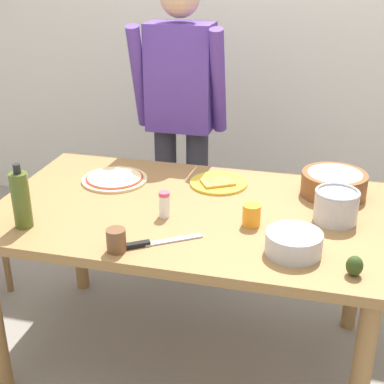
# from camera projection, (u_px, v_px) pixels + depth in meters

# --- Properties ---
(ground) EXTENTS (8.00, 8.00, 0.00)m
(ground) POSITION_uv_depth(u_px,v_px,m) (189.00, 354.00, 2.59)
(ground) COLOR gray
(wall_back) EXTENTS (5.60, 0.10, 2.60)m
(wall_back) POSITION_uv_depth(u_px,v_px,m) (253.00, 23.00, 3.47)
(wall_back) COLOR silver
(wall_back) RESTS_ON ground
(dining_table) EXTENTS (1.60, 0.96, 0.76)m
(dining_table) POSITION_uv_depth(u_px,v_px,m) (189.00, 227.00, 2.32)
(dining_table) COLOR olive
(dining_table) RESTS_ON ground
(person_cook) EXTENTS (0.49, 0.25, 1.62)m
(person_cook) POSITION_uv_depth(u_px,v_px,m) (181.00, 112.00, 2.93)
(person_cook) COLOR #2D2D38
(person_cook) RESTS_ON ground
(pizza_raw_on_board) EXTENTS (0.30, 0.30, 0.02)m
(pizza_raw_on_board) POSITION_uv_depth(u_px,v_px,m) (115.00, 179.00, 2.54)
(pizza_raw_on_board) COLOR beige
(pizza_raw_on_board) RESTS_ON dining_table
(plate_with_slice) EXTENTS (0.26, 0.26, 0.02)m
(plate_with_slice) POSITION_uv_depth(u_px,v_px,m) (218.00, 183.00, 2.50)
(plate_with_slice) COLOR gold
(plate_with_slice) RESTS_ON dining_table
(popcorn_bowl) EXTENTS (0.28, 0.28, 0.11)m
(popcorn_bowl) POSITION_uv_depth(u_px,v_px,m) (334.00, 182.00, 2.38)
(popcorn_bowl) COLOR brown
(popcorn_bowl) RESTS_ON dining_table
(mixing_bowl_steel) EXTENTS (0.20, 0.20, 0.08)m
(mixing_bowl_steel) POSITION_uv_depth(u_px,v_px,m) (294.00, 243.00, 1.93)
(mixing_bowl_steel) COLOR #B7B7BC
(mixing_bowl_steel) RESTS_ON dining_table
(olive_oil_bottle) EXTENTS (0.07, 0.07, 0.26)m
(olive_oil_bottle) POSITION_uv_depth(u_px,v_px,m) (21.00, 200.00, 2.09)
(olive_oil_bottle) COLOR #47561E
(olive_oil_bottle) RESTS_ON dining_table
(steel_pot) EXTENTS (0.17, 0.17, 0.13)m
(steel_pot) POSITION_uv_depth(u_px,v_px,m) (336.00, 206.00, 2.15)
(steel_pot) COLOR #B7B7BC
(steel_pot) RESTS_ON dining_table
(cup_orange) EXTENTS (0.07, 0.07, 0.08)m
(cup_orange) POSITION_uv_depth(u_px,v_px,m) (252.00, 215.00, 2.12)
(cup_orange) COLOR orange
(cup_orange) RESTS_ON dining_table
(cup_small_brown) EXTENTS (0.07, 0.07, 0.08)m
(cup_small_brown) POSITION_uv_depth(u_px,v_px,m) (116.00, 240.00, 1.94)
(cup_small_brown) COLOR brown
(cup_small_brown) RESTS_ON dining_table
(salt_shaker) EXTENTS (0.04, 0.04, 0.11)m
(salt_shaker) POSITION_uv_depth(u_px,v_px,m) (164.00, 204.00, 2.19)
(salt_shaker) COLOR white
(salt_shaker) RESTS_ON dining_table
(chef_knife) EXTENTS (0.26, 0.18, 0.02)m
(chef_knife) POSITION_uv_depth(u_px,v_px,m) (155.00, 242.00, 2.00)
(chef_knife) COLOR silver
(chef_knife) RESTS_ON dining_table
(avocado) EXTENTS (0.06, 0.06, 0.07)m
(avocado) POSITION_uv_depth(u_px,v_px,m) (355.00, 266.00, 1.80)
(avocado) COLOR #2D4219
(avocado) RESTS_ON dining_table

